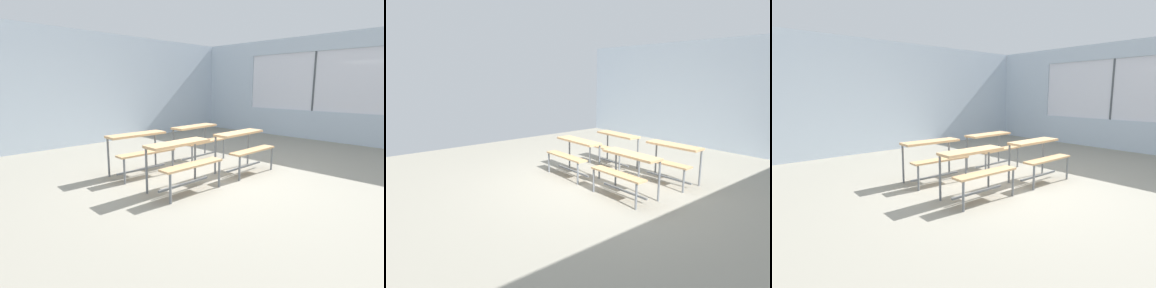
# 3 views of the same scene
# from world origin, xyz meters

# --- Properties ---
(ground) EXTENTS (10.00, 9.00, 0.05)m
(ground) POSITION_xyz_m (0.00, 0.00, -0.03)
(ground) COLOR gray
(wall_back) EXTENTS (10.00, 0.12, 3.00)m
(wall_back) POSITION_xyz_m (0.00, 4.50, 1.50)
(wall_back) COLOR silver
(wall_back) RESTS_ON ground
(wall_right) EXTENTS (0.12, 9.00, 3.00)m
(wall_right) POSITION_xyz_m (5.00, -0.13, 1.45)
(wall_right) COLOR silver
(wall_right) RESTS_ON ground
(desk_bench_r0c0) EXTENTS (1.11, 0.62, 0.74)m
(desk_bench_r0c0) POSITION_xyz_m (-0.78, -0.06, 0.56)
(desk_bench_r0c0) COLOR tan
(desk_bench_r0c0) RESTS_ON ground
(desk_bench_r0c1) EXTENTS (1.11, 0.61, 0.74)m
(desk_bench_r0c1) POSITION_xyz_m (0.71, -0.12, 0.56)
(desk_bench_r0c1) COLOR tan
(desk_bench_r0c1) RESTS_ON ground
(desk_bench_r1c0) EXTENTS (1.13, 0.65, 0.74)m
(desk_bench_r1c0) POSITION_xyz_m (-0.76, 1.09, 0.56)
(desk_bench_r1c0) COLOR tan
(desk_bench_r1c0) RESTS_ON ground
(desk_bench_r1c1) EXTENTS (1.11, 0.61, 0.74)m
(desk_bench_r1c1) POSITION_xyz_m (0.74, 1.08, 0.56)
(desk_bench_r1c1) COLOR tan
(desk_bench_r1c1) RESTS_ON ground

